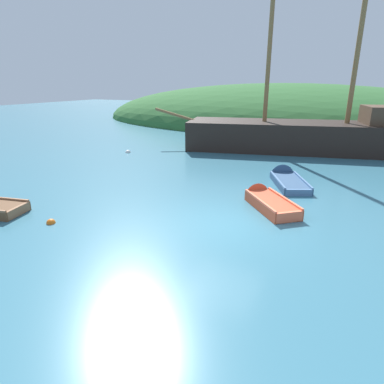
{
  "coord_description": "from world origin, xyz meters",
  "views": [
    {
      "loc": [
        3.43,
        -9.35,
        4.44
      ],
      "look_at": [
        -1.96,
        1.47,
        0.36
      ],
      "focal_mm": 30.6,
      "sensor_mm": 36.0,
      "label": 1
    }
  ],
  "objects_px": {
    "rowboat_portside": "(286,180)",
    "rowboat_center": "(266,202)",
    "buoy_white": "(128,153)",
    "sailing_ship": "(309,140)",
    "buoy_orange": "(51,223)"
  },
  "relations": [
    {
      "from": "sailing_ship",
      "to": "buoy_orange",
      "type": "xyz_separation_m",
      "value": [
        -5.88,
        -16.25,
        -0.71
      ]
    },
    {
      "from": "rowboat_center",
      "to": "buoy_white",
      "type": "bearing_deg",
      "value": 21.44
    },
    {
      "from": "rowboat_center",
      "to": "buoy_orange",
      "type": "bearing_deg",
      "value": 88.13
    },
    {
      "from": "buoy_orange",
      "to": "buoy_white",
      "type": "relative_size",
      "value": 0.84
    },
    {
      "from": "sailing_ship",
      "to": "buoy_orange",
      "type": "bearing_deg",
      "value": 55.91
    },
    {
      "from": "rowboat_portside",
      "to": "buoy_white",
      "type": "xyz_separation_m",
      "value": [
        -10.69,
        2.11,
        -0.08
      ]
    },
    {
      "from": "rowboat_portside",
      "to": "rowboat_center",
      "type": "relative_size",
      "value": 1.19
    },
    {
      "from": "rowboat_center",
      "to": "buoy_orange",
      "type": "relative_size",
      "value": 10.24
    },
    {
      "from": "buoy_white",
      "to": "sailing_ship",
      "type": "bearing_deg",
      "value": 29.13
    },
    {
      "from": "rowboat_portside",
      "to": "rowboat_center",
      "type": "bearing_deg",
      "value": 153.16
    },
    {
      "from": "rowboat_portside",
      "to": "buoy_white",
      "type": "height_order",
      "value": "rowboat_portside"
    },
    {
      "from": "rowboat_portside",
      "to": "buoy_orange",
      "type": "height_order",
      "value": "rowboat_portside"
    },
    {
      "from": "sailing_ship",
      "to": "rowboat_portside",
      "type": "distance_m",
      "value": 8.02
    },
    {
      "from": "sailing_ship",
      "to": "buoy_orange",
      "type": "relative_size",
      "value": 62.39
    },
    {
      "from": "sailing_ship",
      "to": "rowboat_center",
      "type": "relative_size",
      "value": 6.09
    }
  ]
}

